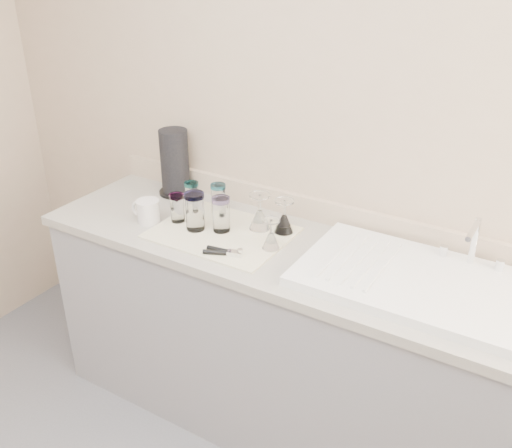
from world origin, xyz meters
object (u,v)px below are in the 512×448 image
Objects in this scene: tumbler_cyan at (218,198)px; tumbler_lavender at (221,214)px; goblet_back_right at (284,221)px; white_mug at (148,211)px; tumbler_magenta at (177,208)px; sink_unit at (416,280)px; goblet_front_right at (271,238)px; tumbler_blue at (195,211)px; can_opener at (224,252)px; paper_towel_roll at (175,163)px; tumbler_teal at (192,195)px; goblet_back_left at (260,217)px.

tumbler_cyan is 0.89× the size of tumbler_lavender.
goblet_back_right reaches higher than white_mug.
tumbler_magenta is 0.46m from goblet_back_right.
tumbler_cyan is 0.31m from white_mug.
sink_unit reaches higher than goblet_front_right.
tumbler_blue is 0.26m from can_opener.
goblet_back_right is 1.02× the size of white_mug.
tumbler_cyan is 0.82× the size of tumbler_blue.
white_mug is 0.34m from paper_towel_roll.
tumbler_teal is at bearing 99.53° from tumbler_magenta.
tumbler_magenta is 0.40× the size of paper_towel_roll.
tumbler_blue reaches higher than tumbler_lavender.
tumbler_teal is (-1.05, 0.09, 0.05)m from sink_unit.
tumbler_lavender is at bearing -51.75° from tumbler_cyan.
sink_unit reaches higher than can_opener.
goblet_back_left is at bearing 32.34° from tumbler_blue.
paper_towel_roll is (-0.53, 0.38, 0.14)m from can_opener.
tumbler_teal is 0.22m from white_mug.
tumbler_magenta is at bearing 28.16° from white_mug.
white_mug is (-0.44, 0.08, 0.03)m from can_opener.
goblet_front_right is at bearing -0.01° from tumbler_magenta.
tumbler_teal is 0.21m from tumbler_blue.
tumbler_magenta is (-0.10, -0.16, -0.00)m from tumbler_cyan.
tumbler_cyan is 0.43× the size of paper_towel_roll.
tumbler_cyan is 0.24m from goblet_back_left.
sink_unit is at bearing -9.28° from paper_towel_roll.
tumbler_magenta is at bearing -161.50° from goblet_back_right.
tumbler_lavender is 0.48× the size of paper_towel_roll.
paper_towel_roll is (-0.20, 0.25, 0.08)m from tumbler_magenta.
goblet_front_right is at bearing -15.42° from tumbler_teal.
white_mug is (-0.55, -0.21, -0.01)m from goblet_back_right.
tumbler_magenta is 0.80× the size of goblet_back_left.
sink_unit is at bearing -6.28° from goblet_back_left.
tumbler_lavender is (0.10, 0.04, -0.01)m from tumbler_blue.
tumbler_blue reaches higher than goblet_back_left.
tumbler_blue is at bearing -147.66° from goblet_back_left.
can_opener is at bearing -35.82° from paper_towel_roll.
tumbler_blue is (0.11, -0.02, 0.02)m from tumbler_magenta.
tumbler_blue is 0.37m from goblet_back_right.
goblet_back_right is 0.65m from paper_towel_roll.
tumbler_cyan is at bearing 128.25° from tumbler_lavender.
sink_unit reaches higher than tumbler_lavender.
tumbler_magenta is at bearing 157.41° from can_opener.
tumbler_blue is 1.17× the size of white_mug.
tumbler_teal is 0.13m from tumbler_cyan.
paper_towel_roll reaches higher than tumbler_blue.
tumbler_teal is 0.84× the size of tumbler_lavender.
white_mug is at bearing -157.98° from goblet_back_left.
can_opener is 1.08× the size of white_mug.
sink_unit is 0.60m from goblet_back_right.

